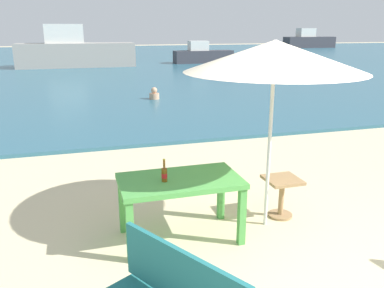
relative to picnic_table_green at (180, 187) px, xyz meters
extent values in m
plane|color=beige|center=(1.38, -1.16, -0.65)|extent=(120.00, 120.00, 0.00)
cube|color=#2D6075|center=(1.38, 28.84, -0.61)|extent=(120.00, 50.00, 0.08)
cube|color=#4C9E47|center=(0.00, 0.00, 0.08)|extent=(1.40, 0.80, 0.06)
cube|color=#4C9E47|center=(-0.64, -0.34, -0.30)|extent=(0.08, 0.08, 0.70)
cube|color=#4C9E47|center=(0.64, -0.34, -0.30)|extent=(0.08, 0.08, 0.70)
cube|color=#4C9E47|center=(-0.64, 0.34, -0.30)|extent=(0.08, 0.08, 0.70)
cube|color=#4C9E47|center=(0.64, 0.34, -0.30)|extent=(0.08, 0.08, 0.70)
cylinder|color=brown|center=(-0.19, -0.04, 0.19)|extent=(0.06, 0.06, 0.16)
cone|color=brown|center=(-0.19, -0.04, 0.27)|extent=(0.06, 0.06, 0.03)
cylinder|color=brown|center=(-0.19, -0.04, 0.32)|extent=(0.03, 0.03, 0.09)
cylinder|color=red|center=(-0.19, -0.04, 0.18)|extent=(0.07, 0.07, 0.05)
cylinder|color=gold|center=(-0.19, -0.04, 0.37)|extent=(0.03, 0.03, 0.01)
cylinder|color=silver|center=(1.13, 0.01, 0.50)|extent=(0.04, 0.04, 2.30)
cone|color=beige|center=(1.13, 0.01, 1.47)|extent=(2.10, 2.10, 0.36)
cube|color=#9E7A51|center=(1.43, 0.16, -0.13)|extent=(0.44, 0.44, 0.04)
cylinder|color=#9E7A51|center=(1.43, 0.16, -0.40)|extent=(0.07, 0.07, 0.50)
cylinder|color=#9E7A51|center=(1.43, 0.16, -0.64)|extent=(0.32, 0.32, 0.03)
cube|color=#237275|center=(-0.46, -1.79, 0.08)|extent=(0.63, 1.06, 0.44)
cylinder|color=tan|center=(1.51, 9.22, -0.47)|extent=(0.34, 0.34, 0.20)
sphere|color=tan|center=(1.51, 9.22, -0.27)|extent=(0.21, 0.21, 0.21)
cube|color=#38383F|center=(7.79, 23.00, -0.14)|extent=(4.18, 1.14, 0.86)
cube|color=silver|center=(7.41, 23.00, 0.62)|extent=(1.33, 0.86, 0.67)
cube|color=gray|center=(-0.84, 22.44, 0.16)|extent=(7.19, 1.96, 1.47)
cube|color=silver|center=(-1.49, 22.44, 1.47)|extent=(2.29, 1.47, 1.14)
cube|color=#38383F|center=(27.95, 41.27, 0.10)|extent=(6.58, 1.79, 1.35)
cube|color=silver|center=(27.35, 41.27, 1.30)|extent=(2.09, 1.35, 1.05)
camera|label=1|loc=(-1.07, -4.11, 1.77)|focal=36.88mm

